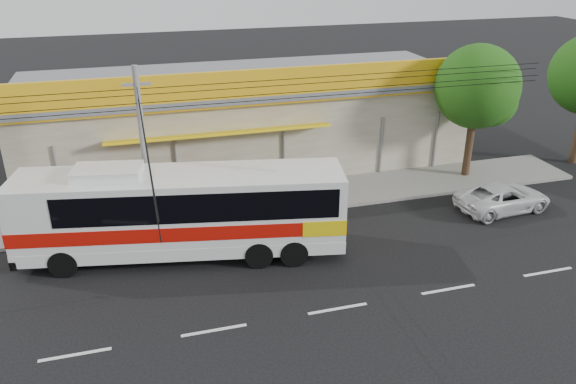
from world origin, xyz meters
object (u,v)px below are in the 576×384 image
white_car (503,198)px  utility_pole (138,98)px  tree_near (480,90)px  motorbike_red (78,223)px  motorbike_dark (128,203)px  coach_bus (187,208)px

white_car → utility_pole: (-14.88, 1.85, 5.02)m
white_car → tree_near: (0.64, 3.69, 3.85)m
motorbike_red → motorbike_dark: bearing=-67.9°
coach_bus → tree_near: (14.27, 3.80, 2.50)m
coach_bus → white_car: size_ratio=2.84×
coach_bus → tree_near: tree_near is taller
coach_bus → tree_near: bearing=25.8°
coach_bus → motorbike_dark: (-2.12, 3.73, -1.21)m
tree_near → white_car: bearing=-99.9°
motorbike_dark → white_car: bearing=-88.2°
utility_pole → tree_near: size_ratio=5.19×
coach_bus → motorbike_red: (-4.06, 2.46, -1.25)m
coach_bus → utility_pole: utility_pole is taller
utility_pole → tree_near: (15.52, 1.84, -1.17)m
coach_bus → white_car: (13.63, 0.12, -1.35)m
white_car → utility_pole: utility_pole is taller
coach_bus → white_car: bearing=11.3°
coach_bus → utility_pole: (-1.25, 1.96, 3.67)m
white_car → tree_near: tree_near is taller
coach_bus → motorbike_dark: coach_bus is taller
motorbike_dark → motorbike_red: bearing=137.9°
motorbike_red → motorbike_dark: motorbike_dark is taller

